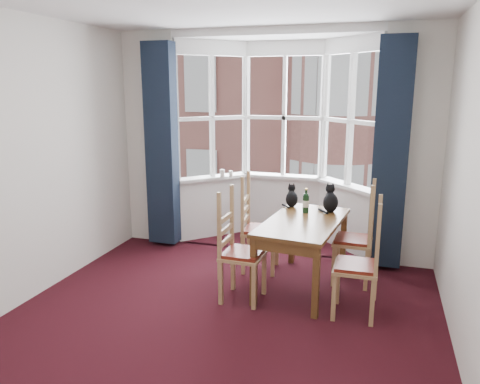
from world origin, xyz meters
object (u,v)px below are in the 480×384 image
at_px(dining_table, 303,229).
at_px(chair_left_far, 253,231).
at_px(candle_tall, 222,173).
at_px(wine_bottle, 306,202).
at_px(chair_right_far, 361,242).
at_px(cat_right, 331,201).
at_px(chair_left_near, 234,254).
at_px(candle_short, 231,174).
at_px(chair_right_near, 366,269).
at_px(cat_left, 292,198).

xyz_separation_m(dining_table, chair_left_far, (-0.64, 0.33, -0.17)).
bearing_deg(candle_tall, wine_bottle, -37.96).
relative_size(chair_right_far, cat_right, 2.86).
xyz_separation_m(chair_left_near, candle_short, (-0.64, 1.84, 0.44)).
xyz_separation_m(wine_bottle, candle_short, (-1.22, 1.07, 0.05)).
relative_size(chair_left_far, cat_right, 2.86).
relative_size(chair_right_far, candle_tall, 8.55).
xyz_separation_m(chair_right_near, chair_right_far, (-0.08, 0.76, 0.00)).
xyz_separation_m(dining_table, candle_short, (-1.25, 1.38, 0.27)).
distance_m(chair_left_far, wine_bottle, 0.72).
height_order(dining_table, chair_left_near, chair_left_near).
distance_m(chair_right_near, chair_right_far, 0.76).
xyz_separation_m(chair_right_far, candle_short, (-1.84, 1.09, 0.44)).
height_order(chair_right_near, cat_left, cat_left).
xyz_separation_m(chair_right_near, cat_left, (-0.90, 1.01, 0.37)).
relative_size(chair_right_far, candle_short, 10.30).
bearing_deg(cat_left, chair_right_far, -16.89).
xyz_separation_m(dining_table, wine_bottle, (-0.03, 0.30, 0.22)).
relative_size(cat_left, cat_right, 0.84).
xyz_separation_m(chair_left_far, chair_right_near, (1.30, -0.80, 0.00)).
bearing_deg(wine_bottle, chair_left_far, 177.91).
bearing_deg(dining_table, chair_right_far, 25.61).
xyz_separation_m(dining_table, chair_right_far, (0.59, 0.28, -0.17)).
xyz_separation_m(chair_left_far, cat_left, (0.41, 0.20, 0.37)).
bearing_deg(chair_left_near, cat_left, 69.09).
bearing_deg(chair_right_far, chair_right_near, -84.18).
height_order(chair_right_near, wine_bottle, wine_bottle).
relative_size(chair_right_near, wine_bottle, 3.36).
distance_m(chair_right_far, wine_bottle, 0.73).
relative_size(chair_left_near, chair_right_far, 1.00).
bearing_deg(dining_table, cat_right, 62.53).
height_order(cat_left, wine_bottle, wine_bottle).
xyz_separation_m(dining_table, chair_left_near, (-0.61, -0.47, -0.17)).
xyz_separation_m(chair_left_far, candle_tall, (-0.73, 1.02, 0.45)).
relative_size(chair_right_far, cat_left, 3.39).
relative_size(chair_left_far, candle_tall, 8.55).
bearing_deg(chair_right_far, candle_tall, 151.44).
relative_size(dining_table, candle_tall, 13.14).
bearing_deg(candle_short, cat_right, -32.53).
bearing_deg(dining_table, cat_left, 113.32).
bearing_deg(wine_bottle, dining_table, -84.73).
distance_m(dining_table, cat_right, 0.54).
xyz_separation_m(cat_left, wine_bottle, (0.20, -0.23, 0.02)).
height_order(chair_left_far, candle_short, candle_short).
distance_m(chair_left_near, candle_short, 2.00).
relative_size(cat_left, wine_bottle, 0.99).
xyz_separation_m(chair_right_near, cat_right, (-0.44, 0.91, 0.39)).
distance_m(chair_left_near, chair_left_far, 0.79).
bearing_deg(candle_tall, dining_table, -44.62).
bearing_deg(candle_short, chair_left_far, -59.81).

